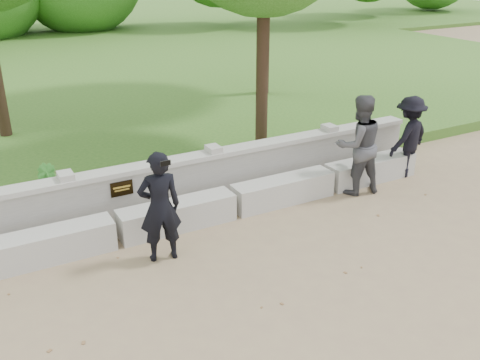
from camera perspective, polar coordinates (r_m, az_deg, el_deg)
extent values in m
plane|color=#8D7956|center=(6.86, -8.23, -13.58)|extent=(80.00, 80.00, 0.00)
cube|color=#2D571B|center=(19.70, -23.38, 9.72)|extent=(40.00, 22.00, 0.25)
cube|color=#B5B3AB|center=(8.13, -19.88, -6.63)|extent=(1.90, 0.45, 0.45)
cube|color=#B5B3AB|center=(8.56, -6.69, -3.75)|extent=(1.90, 0.45, 0.45)
cube|color=#B5B3AB|center=(9.40, 4.62, -1.10)|extent=(1.90, 0.45, 0.45)
cube|color=#B5B3AB|center=(10.56, 13.75, 1.08)|extent=(1.90, 0.45, 0.45)
cube|color=#AAA8A1|center=(8.82, -14.51, -2.20)|extent=(12.50, 0.25, 0.82)
cube|color=#B5B3AB|center=(8.64, -14.80, 0.50)|extent=(12.50, 0.35, 0.08)
cube|color=black|center=(8.68, -12.50, -0.90)|extent=(0.36, 0.02, 0.24)
imported|color=black|center=(7.50, -8.56, -2.86)|extent=(0.65, 0.48, 1.64)
cube|color=black|center=(6.91, -7.96, 1.79)|extent=(0.14, 0.04, 0.07)
imported|color=#3F3F44|center=(9.76, 12.53, 3.67)|extent=(0.99, 0.83, 1.82)
imported|color=black|center=(10.84, 17.54, 4.43)|extent=(1.13, 0.81, 1.59)
cylinder|color=#382619|center=(11.07, 2.41, 12.96)|extent=(0.25, 0.25, 3.74)
cylinder|color=#382619|center=(15.56, 2.62, 18.20)|extent=(0.34, 0.34, 4.98)
imported|color=#37852D|center=(9.28, -19.77, -0.42)|extent=(0.44, 0.46, 0.66)
imported|color=#37852D|center=(12.19, 13.64, 5.53)|extent=(0.64, 0.63, 0.54)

